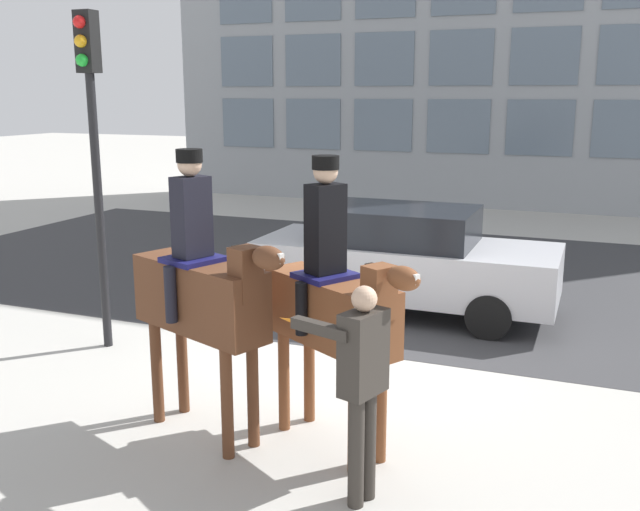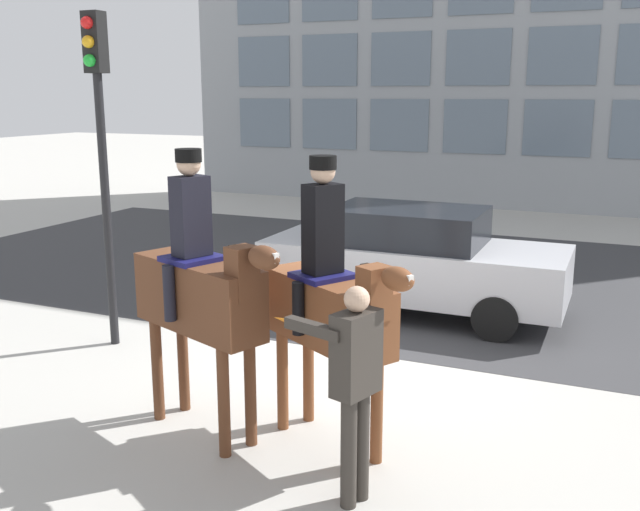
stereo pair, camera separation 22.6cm
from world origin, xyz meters
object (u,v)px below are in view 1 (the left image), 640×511
pedestrian_bystander (361,378)px  mounted_horse_lead (202,291)px  street_car_near_lane (404,259)px  traffic_light (93,129)px  mounted_horse_companion (332,304)px

pedestrian_bystander → mounted_horse_lead: bearing=-0.2°
mounted_horse_lead → street_car_near_lane: bearing=102.5°
traffic_light → street_car_near_lane: bearing=42.4°
mounted_horse_lead → mounted_horse_companion: 1.23m
mounted_horse_companion → pedestrian_bystander: bearing=-25.7°
traffic_light → mounted_horse_lead: bearing=-34.1°
mounted_horse_lead → traffic_light: 3.27m
mounted_horse_companion → street_car_near_lane: size_ratio=0.61×
pedestrian_bystander → traffic_light: traffic_light is taller
mounted_horse_companion → pedestrian_bystander: (0.54, -0.80, -0.31)m
street_car_near_lane → mounted_horse_companion: bearing=-83.6°
mounted_horse_lead → traffic_light: size_ratio=0.65×
mounted_horse_lead → mounted_horse_companion: mounted_horse_lead is taller
mounted_horse_lead → pedestrian_bystander: mounted_horse_lead is taller
traffic_light → pedestrian_bystander: bearing=-28.0°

